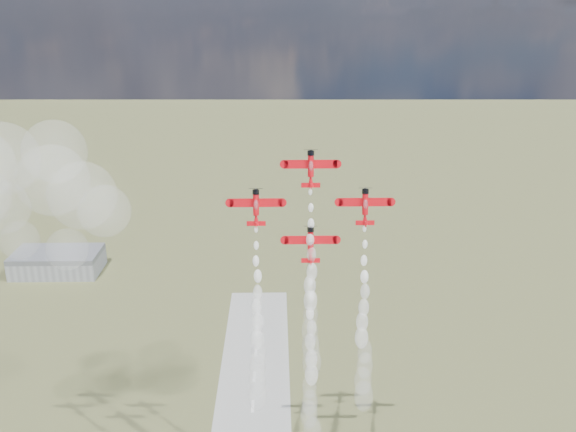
% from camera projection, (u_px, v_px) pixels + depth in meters
% --- Properties ---
extents(hangar, '(50.00, 28.00, 13.00)m').
position_uv_depth(hangar, '(58.00, 262.00, 360.24)').
color(hangar, gray).
rests_on(hangar, ground).
extents(plane_lead, '(13.92, 4.73, 9.85)m').
position_uv_depth(plane_lead, '(311.00, 168.00, 159.45)').
color(plane_lead, red).
rests_on(plane_lead, ground).
extents(plane_left, '(13.92, 4.73, 9.85)m').
position_uv_depth(plane_left, '(256.00, 206.00, 160.68)').
color(plane_left, red).
rests_on(plane_left, ground).
extents(plane_right, '(13.92, 4.73, 9.85)m').
position_uv_depth(plane_right, '(365.00, 206.00, 161.20)').
color(plane_right, red).
rests_on(plane_right, ground).
extents(plane_slot, '(13.92, 4.73, 9.85)m').
position_uv_depth(plane_slot, '(311.00, 244.00, 162.43)').
color(plane_slot, red).
rests_on(plane_slot, ground).
extents(smoke_trail_lead, '(5.47, 11.68, 49.72)m').
position_uv_depth(smoke_trail_lead, '(311.00, 326.00, 165.99)').
color(smoke_trail_lead, white).
rests_on(smoke_trail_lead, plane_lead).
extents(smoke_trail_left, '(5.23, 11.44, 49.30)m').
position_uv_depth(smoke_trail_left, '(258.00, 362.00, 167.15)').
color(smoke_trail_left, white).
rests_on(smoke_trail_left, plane_left).
extents(smoke_trail_right, '(5.42, 11.30, 49.95)m').
position_uv_depth(smoke_trail_right, '(364.00, 361.00, 167.79)').
color(smoke_trail_right, white).
rests_on(smoke_trail_right, plane_right).
extents(smoke_trail_slot, '(5.99, 12.15, 49.66)m').
position_uv_depth(smoke_trail_slot, '(311.00, 397.00, 168.78)').
color(smoke_trail_slot, white).
rests_on(smoke_trail_slot, plane_slot).
extents(drifted_smoke_cloud, '(58.78, 43.35, 51.31)m').
position_uv_depth(drifted_smoke_cloud, '(24.00, 186.00, 183.80)').
color(drifted_smoke_cloud, white).
rests_on(drifted_smoke_cloud, ground).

